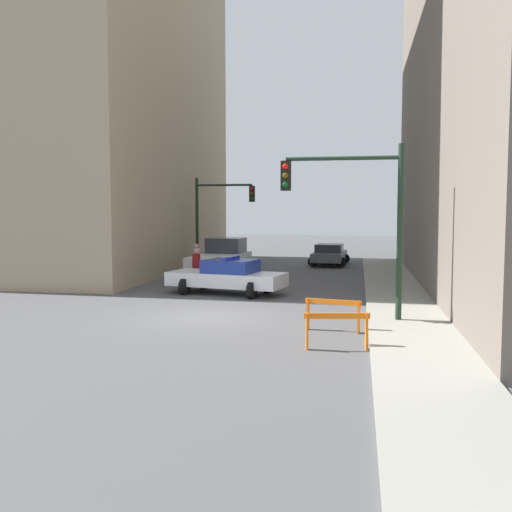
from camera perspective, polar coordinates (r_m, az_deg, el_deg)
The scene contains 12 objects.
ground_plane at distance 18.25m, azimuth -4.91°, elevation -6.09°, with size 120.00×120.00×0.00m, color #4C4C4F.
sidewalk_right at distance 17.69m, azimuth 15.00°, elevation -6.37°, with size 2.40×44.00×0.12m.
building_corner_left at distance 36.47m, azimuth -18.25°, elevation 17.71°, with size 14.00×20.00×23.59m.
traffic_light_near at distance 17.30m, azimuth 10.36°, elevation 5.03°, with size 3.64×0.35×5.20m.
traffic_light_far at distance 32.47m, azimuth -4.06°, elevation 4.61°, with size 3.44×0.35×5.20m.
police_car at distance 23.04m, azimuth -2.86°, elevation -2.03°, with size 4.98×2.95×1.52m.
white_truck at distance 29.96m, azimuth -3.47°, elevation -0.15°, with size 2.89×5.53×1.90m.
parked_car_near at distance 35.41m, azimuth 7.35°, elevation 0.17°, with size 2.45×4.41×1.31m.
pedestrian_crossing at distance 25.52m, azimuth -5.99°, elevation -1.09°, with size 0.48×0.48×1.66m.
pedestrian_corner at distance 29.46m, azimuth -5.97°, elevation -0.34°, with size 0.38×0.38×1.66m.
barrier_front at distance 14.02m, azimuth 8.10°, elevation -6.80°, with size 1.58×0.43×0.90m.
barrier_mid at distance 16.07m, azimuth 7.71°, elevation -5.34°, with size 1.58×0.44×0.90m.
Camera 1 is at (4.69, -17.31, 3.37)m, focal length 40.00 mm.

